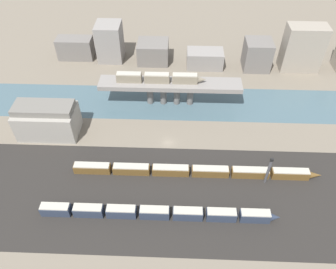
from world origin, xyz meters
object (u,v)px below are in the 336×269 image
at_px(train_on_bridge, 160,78).
at_px(train_yard_near, 158,213).
at_px(train_yard_mid, 195,171).
at_px(signal_tower, 268,171).
at_px(warehouse_building, 47,120).

relative_size(train_on_bridge, train_yard_near, 0.50).
height_order(train_on_bridge, train_yard_mid, train_on_bridge).
xyz_separation_m(train_on_bridge, train_yard_near, (2.33, -55.83, -10.75)).
bearing_deg(train_yard_mid, signal_tower, -5.54).
xyz_separation_m(train_yard_near, warehouse_building, (-43.94, 35.91, 4.49)).
bearing_deg(train_yard_near, signal_tower, 22.63).
height_order(train_yard_mid, signal_tower, signal_tower).
xyz_separation_m(warehouse_building, signal_tower, (79.15, -21.23, -0.65)).
height_order(train_on_bridge, train_yard_near, train_on_bridge).
bearing_deg(train_on_bridge, signal_tower, -47.63).
relative_size(train_on_bridge, signal_tower, 3.12).
distance_m(train_yard_near, warehouse_building, 56.92).
distance_m(train_on_bridge, signal_tower, 56.13).
distance_m(train_on_bridge, train_yard_mid, 42.74).
bearing_deg(train_on_bridge, warehouse_building, -154.42).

